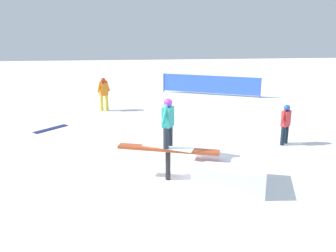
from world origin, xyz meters
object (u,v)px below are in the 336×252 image
Objects in this scene: main_rider_on_rail at (168,124)px; rail_feature at (168,153)px; bystander_orange at (104,92)px; bystander_red at (286,122)px; loose_snowboard_navy at (51,129)px.

rail_feature is at bearing 0.00° from main_rider_on_rail.
bystander_orange is at bearing -57.00° from rail_feature.
rail_feature is 8.36m from bystander_orange.
bystander_red is at bearing -121.67° from main_rider_on_rail.
main_rider_on_rail is 5.04m from bystander_red.
main_rider_on_rail reaches higher than bystander_red.
loose_snowboard_navy is (4.14, -5.17, -1.56)m from main_rider_on_rail.
main_rider_on_rail is 0.97× the size of bystander_red.
main_rider_on_rail is (0.00, 0.00, 0.80)m from rail_feature.
bystander_red reaches higher than rail_feature.
bystander_orange is at bearing -169.55° from loose_snowboard_navy.
bystander_orange reaches higher than loose_snowboard_navy.
bystander_orange reaches higher than bystander_red.
loose_snowboard_navy is at bearing -57.94° from bystander_red.
rail_feature is 1.91× the size of bystander_red.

